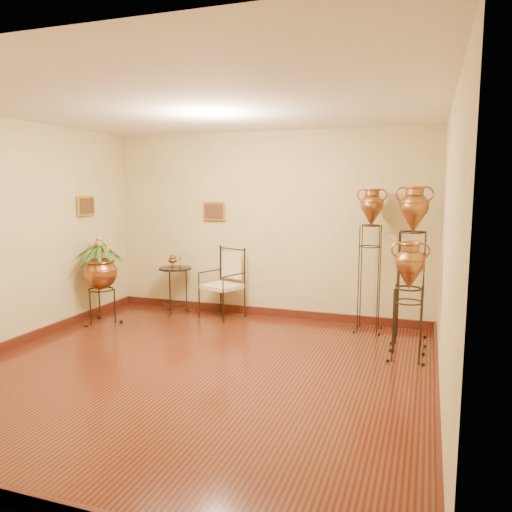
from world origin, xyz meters
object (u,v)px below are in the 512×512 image
(amphora_tall, at_px, (370,259))
(amphora_mid, at_px, (412,263))
(armchair, at_px, (222,283))
(planter_urn, at_px, (100,269))
(side_table, at_px, (175,289))

(amphora_tall, relative_size, amphora_mid, 0.98)
(armchair, bearing_deg, planter_urn, -129.96)
(amphora_mid, bearing_deg, side_table, 175.15)
(planter_urn, height_order, side_table, planter_urn)
(armchair, height_order, side_table, armchair)
(amphora_tall, distance_m, planter_urn, 3.85)
(amphora_mid, bearing_deg, planter_urn, -172.68)
(amphora_tall, distance_m, amphora_mid, 0.63)
(armchair, bearing_deg, amphora_mid, 15.08)
(side_table, bearing_deg, amphora_mid, -4.85)
(amphora_tall, height_order, side_table, amphora_tall)
(amphora_tall, relative_size, armchair, 1.88)
(amphora_tall, bearing_deg, planter_urn, -167.19)
(amphora_mid, relative_size, side_table, 2.19)
(amphora_mid, bearing_deg, armchair, 173.78)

